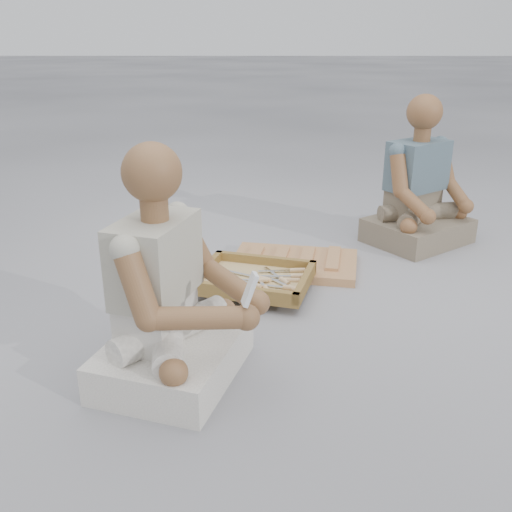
{
  "coord_description": "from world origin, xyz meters",
  "views": [
    {
      "loc": [
        -0.11,
        -1.97,
        1.11
      ],
      "look_at": [
        -0.13,
        0.09,
        0.3
      ],
      "focal_mm": 40.0,
      "sensor_mm": 36.0,
      "label": 1
    }
  ],
  "objects_px": {
    "companion": "(419,195)",
    "carved_panel": "(294,263)",
    "craftsman": "(169,303)",
    "tool_tray": "(254,279)"
  },
  "relations": [
    {
      "from": "carved_panel",
      "to": "companion",
      "type": "xyz_separation_m",
      "value": [
        0.71,
        0.39,
        0.25
      ]
    },
    {
      "from": "tool_tray",
      "to": "companion",
      "type": "bearing_deg",
      "value": 37.26
    },
    {
      "from": "carved_panel",
      "to": "craftsman",
      "type": "bearing_deg",
      "value": -115.91
    },
    {
      "from": "craftsman",
      "to": "companion",
      "type": "xyz_separation_m",
      "value": [
        1.19,
        1.37,
        -0.0
      ]
    },
    {
      "from": "carved_panel",
      "to": "companion",
      "type": "bearing_deg",
      "value": 28.93
    },
    {
      "from": "carved_panel",
      "to": "craftsman",
      "type": "distance_m",
      "value": 1.12
    },
    {
      "from": "carved_panel",
      "to": "craftsman",
      "type": "relative_size",
      "value": 0.77
    },
    {
      "from": "craftsman",
      "to": "companion",
      "type": "height_order",
      "value": "companion"
    },
    {
      "from": "craftsman",
      "to": "companion",
      "type": "distance_m",
      "value": 1.81
    },
    {
      "from": "companion",
      "to": "carved_panel",
      "type": "bearing_deg",
      "value": -7.33
    }
  ]
}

